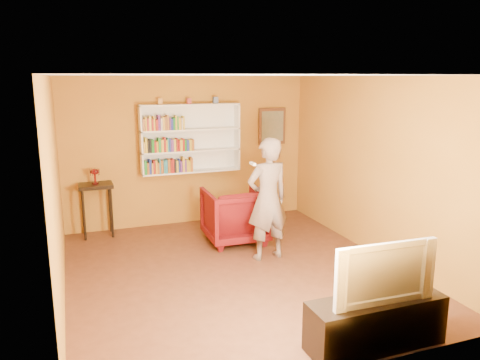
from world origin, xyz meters
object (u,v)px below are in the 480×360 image
bookshelf (190,138)px  television (379,270)px  console_table (96,193)px  armchair (235,215)px  ruby_lustre (95,173)px  tv_cabinet (376,323)px  person (268,199)px

bookshelf → television: bookshelf is taller
console_table → television: size_ratio=0.84×
armchair → television: size_ratio=0.90×
ruby_lustre → television: 5.11m
ruby_lustre → tv_cabinet: bearing=-61.9°
bookshelf → tv_cabinet: bookshelf is taller
ruby_lustre → person: bearing=-39.9°
ruby_lustre → television: ruby_lustre is taller
bookshelf → ruby_lustre: (-1.69, -0.16, -0.49)m
bookshelf → armchair: 1.73m
armchair → person: (0.20, -0.87, 0.47)m
bookshelf → armchair: bookshelf is taller
armchair → television: 3.46m
armchair → person: size_ratio=0.54×
armchair → console_table: bearing=-25.0°
bookshelf → ruby_lustre: size_ratio=6.93×
bookshelf → console_table: bearing=-174.6°
armchair → person: person is taller
bookshelf → person: size_ratio=0.98×
ruby_lustre → person: 3.03m
ruby_lustre → armchair: (2.12, -1.07, -0.66)m
console_table → armchair: size_ratio=0.93×
console_table → person: person is taller
console_table → ruby_lustre: ruby_lustre is taller
console_table → person: size_ratio=0.50×
console_table → ruby_lustre: bearing=180.0°
bookshelf → tv_cabinet: bearing=-81.4°
armchair → bookshelf: bearing=-69.1°
person → bookshelf: bearing=-79.6°
bookshelf → person: (0.63, -2.10, -0.68)m
bookshelf → armchair: (0.43, -1.23, -1.15)m
bookshelf → armchair: bearing=-70.9°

